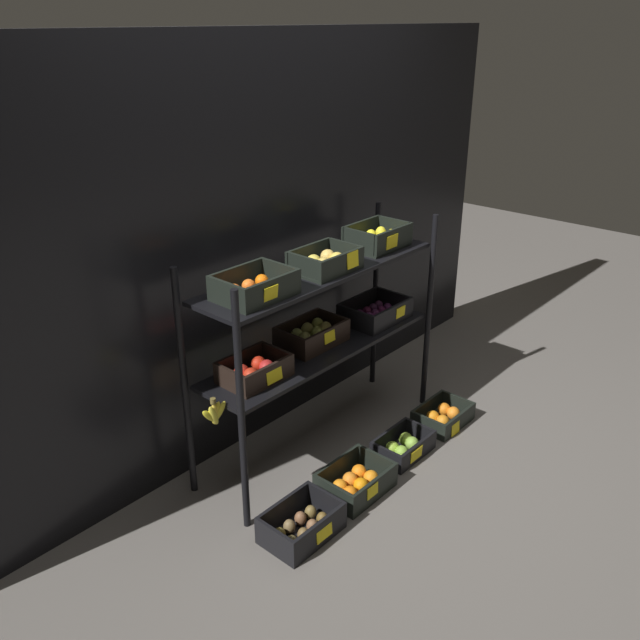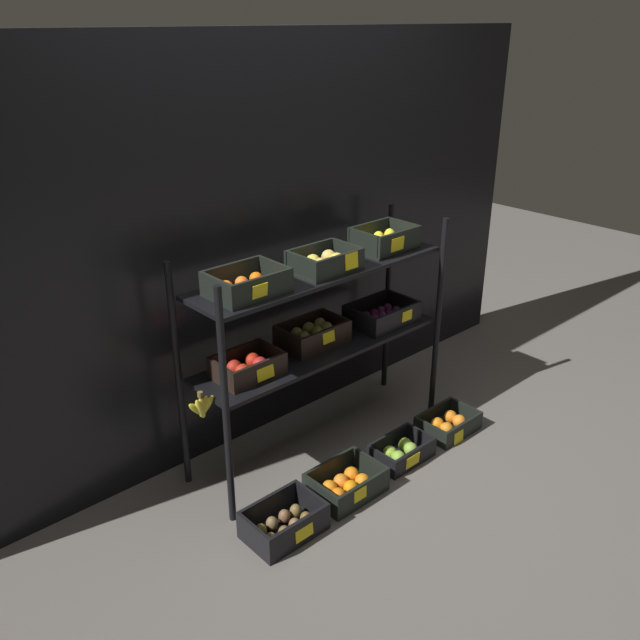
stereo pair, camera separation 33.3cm
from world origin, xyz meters
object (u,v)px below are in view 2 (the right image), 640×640
crate_ground_apple_green (401,452)px  crate_ground_right_orange (448,424)px  display_rack (321,310)px  crate_ground_kiwi (284,524)px  crate_ground_orange (346,485)px

crate_ground_apple_green → crate_ground_right_orange: crate_ground_apple_green is taller
display_rack → crate_ground_right_orange: (0.59, -0.40, -0.73)m
display_rack → crate_ground_kiwi: size_ratio=4.50×
crate_ground_apple_green → crate_ground_right_orange: (0.39, 0.00, -0.00)m
display_rack → crate_ground_apple_green: bearing=-63.4°
display_rack → crate_ground_kiwi: 1.03m
crate_ground_kiwi → crate_ground_apple_green: bearing=1.2°
display_rack → crate_ground_right_orange: bearing=-34.0°
crate_ground_kiwi → display_rack: bearing=34.8°
crate_ground_apple_green → crate_ground_right_orange: size_ratio=0.99×
display_rack → crate_ground_kiwi: bearing=-145.2°
display_rack → crate_ground_right_orange: 1.02m
crate_ground_kiwi → crate_ground_right_orange: (1.19, 0.02, -0.01)m
crate_ground_orange → crate_ground_right_orange: crate_ground_orange is taller
display_rack → crate_ground_apple_green: size_ratio=4.82×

